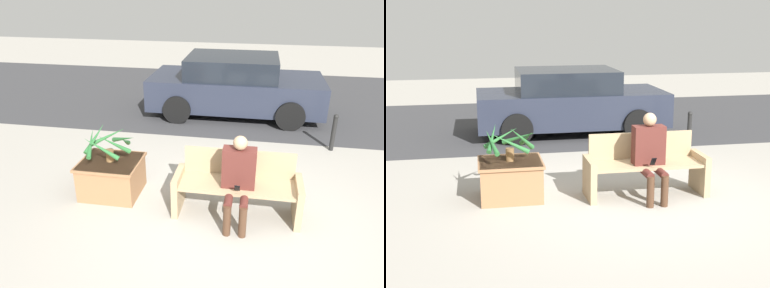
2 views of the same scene
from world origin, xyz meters
The scene contains 8 objects.
ground_plane centered at (0.00, 0.00, 0.00)m, with size 30.00×30.00×0.00m, color #9E998E.
road_surface centered at (0.00, 5.87, 0.00)m, with size 20.00×6.00×0.01m, color #38383A.
bench centered at (0.06, 0.31, 0.42)m, with size 1.74×0.59×0.87m.
person_seated centered at (0.07, 0.12, 0.68)m, with size 0.45×0.61×1.22m.
planter_box centered at (-1.86, 0.49, 0.29)m, with size 0.90×0.80×0.55m.
potted_plant centered at (-1.87, 0.50, 0.84)m, with size 0.77×0.76×0.56m.
parked_car centered at (-0.30, 4.53, 0.69)m, with size 4.04×1.98×1.40m.
bollard_post centered at (1.72, 2.71, 0.38)m, with size 0.09×0.09×0.74m.
Camera 1 is at (0.23, -4.23, 3.09)m, focal length 35.00 mm.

